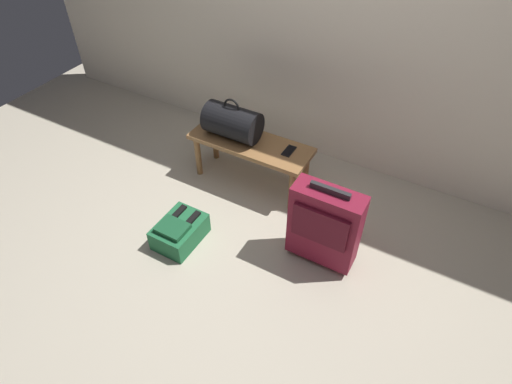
# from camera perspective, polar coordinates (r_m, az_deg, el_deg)

# --- Properties ---
(ground_plane) EXTENTS (6.60, 6.60, 0.00)m
(ground_plane) POSITION_cam_1_polar(r_m,az_deg,el_deg) (3.00, -3.04, -10.67)
(ground_plane) COLOR #B2A893
(bench) EXTENTS (1.00, 0.36, 0.41)m
(bench) POSITION_cam_1_polar(r_m,az_deg,el_deg) (3.43, -0.74, 5.91)
(bench) COLOR olive
(bench) RESTS_ON ground
(duffel_bag_black) EXTENTS (0.44, 0.26, 0.34)m
(duffel_bag_black) POSITION_cam_1_polar(r_m,az_deg,el_deg) (3.39, -3.20, 9.37)
(duffel_bag_black) COLOR black
(duffel_bag_black) RESTS_ON bench
(cell_phone) EXTENTS (0.07, 0.14, 0.01)m
(cell_phone) POSITION_cam_1_polar(r_m,az_deg,el_deg) (3.30, 4.45, 5.54)
(cell_phone) COLOR black
(cell_phone) RESTS_ON bench
(suitcase_upright_burgundy) EXTENTS (0.47, 0.21, 0.68)m
(suitcase_upright_burgundy) POSITION_cam_1_polar(r_m,az_deg,el_deg) (2.84, 9.19, -4.42)
(suitcase_upright_burgundy) COLOR maroon
(suitcase_upright_burgundy) RESTS_ON ground
(backpack_green) EXTENTS (0.28, 0.38, 0.21)m
(backpack_green) POSITION_cam_1_polar(r_m,az_deg,el_deg) (3.16, -10.24, -5.22)
(backpack_green) COLOR #1E6038
(backpack_green) RESTS_ON ground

